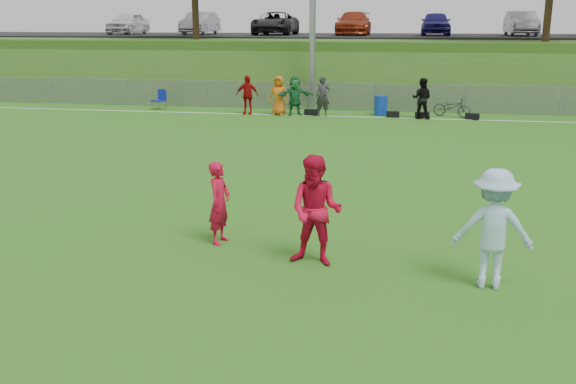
% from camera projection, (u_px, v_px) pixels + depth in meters
% --- Properties ---
extents(ground, '(120.00, 120.00, 0.00)m').
position_uv_depth(ground, '(311.00, 279.00, 10.26)').
color(ground, '#256715').
rests_on(ground, ground).
extents(sideline_far, '(60.00, 0.10, 0.01)m').
position_uv_depth(sideline_far, '(372.00, 117.00, 27.37)').
color(sideline_far, white).
rests_on(sideline_far, ground).
extents(fence, '(58.00, 0.06, 1.30)m').
position_uv_depth(fence, '(375.00, 97.00, 29.10)').
color(fence, gray).
rests_on(fence, ground).
extents(berm, '(120.00, 18.00, 3.00)m').
position_uv_depth(berm, '(384.00, 63.00, 39.33)').
color(berm, '#305718').
rests_on(berm, ground).
extents(parking_lot, '(120.00, 12.00, 0.10)m').
position_uv_depth(parking_lot, '(386.00, 36.00, 40.83)').
color(parking_lot, black).
rests_on(parking_lot, berm).
extents(car_row, '(32.04, 5.18, 1.44)m').
position_uv_depth(car_row, '(367.00, 23.00, 39.88)').
color(car_row, white).
rests_on(car_row, parking_lot).
extents(spectator_row, '(8.48, 1.02, 1.69)m').
position_uv_depth(spectator_row, '(313.00, 96.00, 27.59)').
color(spectator_row, '#A20C0B').
rests_on(spectator_row, ground).
extents(gear_bags, '(7.40, 0.43, 0.26)m').
position_uv_depth(gear_bags, '(399.00, 115.00, 27.24)').
color(gear_bags, black).
rests_on(gear_bags, ground).
extents(player_red_left, '(0.45, 0.61, 1.53)m').
position_uv_depth(player_red_left, '(219.00, 203.00, 11.78)').
color(player_red_left, '#BA0C2C').
rests_on(player_red_left, ground).
extents(player_red_center, '(1.01, 0.85, 1.88)m').
position_uv_depth(player_red_center, '(316.00, 211.00, 10.67)').
color(player_red_center, red).
rests_on(player_red_center, ground).
extents(player_blue, '(1.24, 0.75, 1.88)m').
position_uv_depth(player_blue, '(493.00, 229.00, 9.76)').
color(player_blue, '#A6CAE7').
rests_on(player_blue, ground).
extents(recycling_bin, '(0.66, 0.66, 0.85)m').
position_uv_depth(recycling_bin, '(381.00, 105.00, 27.88)').
color(recycling_bin, '#0E359E').
rests_on(recycling_bin, ground).
extents(camp_chair, '(0.67, 0.68, 0.91)m').
position_uv_depth(camp_chair, '(159.00, 103.00, 29.78)').
color(camp_chair, '#0D1D94').
rests_on(camp_chair, ground).
extents(bicycle, '(1.72, 1.12, 0.85)m').
position_uv_depth(bicycle, '(452.00, 107.00, 27.43)').
color(bicycle, '#323235').
rests_on(bicycle, ground).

